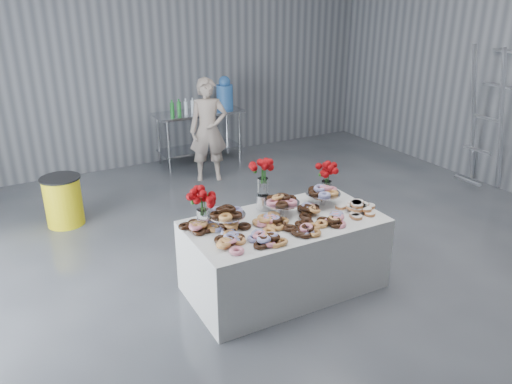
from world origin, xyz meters
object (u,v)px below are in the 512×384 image
prep_table (199,128)px  stepladder (487,118)px  person (208,130)px  display_table (284,255)px  water_jug (225,94)px  trash_barrel (63,201)px

prep_table → stepladder: (3.24, -3.13, 0.45)m
prep_table → person: 0.89m
display_table → water_jug: size_ratio=3.43×
person → trash_barrel: 2.43m
person → trash_barrel: (-2.31, -0.60, -0.48)m
water_jug → stepladder: 4.16m
display_table → trash_barrel: bearing=122.4°
display_table → stepladder: 4.24m
display_table → prep_table: bearing=78.3°
water_jug → person: person is taller
water_jug → trash_barrel: 3.44m
prep_table → water_jug: (0.50, -0.00, 0.53)m
prep_table → trash_barrel: size_ratio=2.34×
display_table → water_jug: (1.34, 4.07, 0.77)m
water_jug → stepladder: size_ratio=0.26×
display_table → stepladder: bearing=12.9°
water_jug → person: bearing=-129.5°
water_jug → person: size_ratio=0.35×
stepladder → display_table: bearing=-167.1°
display_table → trash_barrel: (-1.67, 2.63, -0.05)m
prep_table → water_jug: water_jug is taller
person → trash_barrel: bearing=-146.0°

